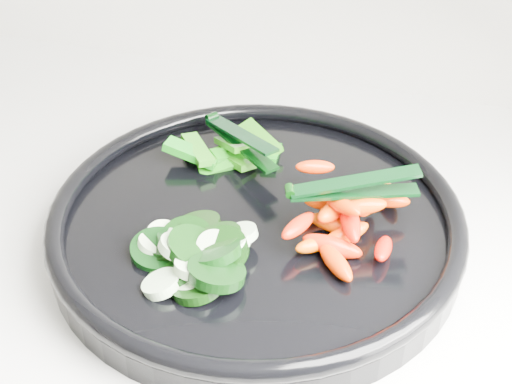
# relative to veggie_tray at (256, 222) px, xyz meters

# --- Properties ---
(veggie_tray) EXTENTS (0.38, 0.38, 0.04)m
(veggie_tray) POSITION_rel_veggie_tray_xyz_m (0.00, 0.00, 0.00)
(veggie_tray) COLOR black
(veggie_tray) RESTS_ON counter
(cucumber_pile) EXTENTS (0.12, 0.12, 0.04)m
(cucumber_pile) POSITION_rel_veggie_tray_xyz_m (-0.04, -0.07, 0.01)
(cucumber_pile) COLOR black
(cucumber_pile) RESTS_ON veggie_tray
(carrot_pile) EXTENTS (0.11, 0.16, 0.05)m
(carrot_pile) POSITION_rel_veggie_tray_xyz_m (0.08, 0.00, 0.02)
(carrot_pile) COLOR #FC4400
(carrot_pile) RESTS_ON veggie_tray
(pepper_pile) EXTENTS (0.11, 0.09, 0.03)m
(pepper_pile) POSITION_rel_veggie_tray_xyz_m (-0.06, 0.08, 0.01)
(pepper_pile) COLOR #0A6E0B
(pepper_pile) RESTS_ON veggie_tray
(tong_carrot) EXTENTS (0.11, 0.05, 0.02)m
(tong_carrot) POSITION_rel_veggie_tray_xyz_m (0.08, 0.01, 0.05)
(tong_carrot) COLOR black
(tong_carrot) RESTS_ON carrot_pile
(tong_pepper) EXTENTS (0.10, 0.08, 0.02)m
(tong_pepper) POSITION_rel_veggie_tray_xyz_m (-0.04, 0.09, 0.03)
(tong_pepper) COLOR black
(tong_pepper) RESTS_ON pepper_pile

